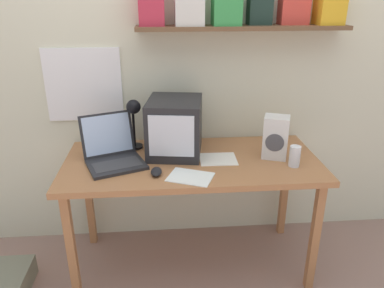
# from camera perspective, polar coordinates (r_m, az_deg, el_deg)

# --- Properties ---
(ground_plane) EXTENTS (12.00, 12.00, 0.00)m
(ground_plane) POSITION_cam_1_polar(r_m,az_deg,el_deg) (2.61, 0.00, -17.51)
(ground_plane) COLOR gray
(back_wall) EXTENTS (5.60, 0.24, 2.60)m
(back_wall) POSITION_cam_1_polar(r_m,az_deg,el_deg) (2.43, -0.59, 13.80)
(back_wall) COLOR beige
(back_wall) RESTS_ON ground_plane
(corner_desk) EXTENTS (1.49, 0.68, 0.75)m
(corner_desk) POSITION_cam_1_polar(r_m,az_deg,el_deg) (2.24, 0.00, -4.02)
(corner_desk) COLOR #AA6F43
(corner_desk) RESTS_ON ground_plane
(crt_monitor) EXTENTS (0.36, 0.40, 0.33)m
(crt_monitor) POSITION_cam_1_polar(r_m,az_deg,el_deg) (2.24, -2.64, 2.62)
(crt_monitor) COLOR #232326
(crt_monitor) RESTS_ON corner_desk
(laptop) EXTENTS (0.40, 0.41, 0.26)m
(laptop) POSITION_cam_1_polar(r_m,az_deg,el_deg) (2.20, -12.04, -1.05)
(laptop) COLOR #232326
(laptop) RESTS_ON corner_desk
(desk_lamp) EXTENTS (0.10, 0.14, 0.33)m
(desk_lamp) POSITION_cam_1_polar(r_m,az_deg,el_deg) (2.29, -8.87, 4.30)
(desk_lamp) COLOR black
(desk_lamp) RESTS_ON corner_desk
(juice_glass) EXTENTS (0.06, 0.06, 0.12)m
(juice_glass) POSITION_cam_1_polar(r_m,az_deg,el_deg) (2.18, 15.37, -1.95)
(juice_glass) COLOR white
(juice_glass) RESTS_ON corner_desk
(space_heater) EXTENTS (0.17, 0.16, 0.25)m
(space_heater) POSITION_cam_1_polar(r_m,az_deg,el_deg) (2.25, 12.59, 1.06)
(space_heater) COLOR silver
(space_heater) RESTS_ON corner_desk
(computer_mouse) EXTENTS (0.06, 0.11, 0.03)m
(computer_mouse) POSITION_cam_1_polar(r_m,az_deg,el_deg) (2.04, -5.46, -4.23)
(computer_mouse) COLOR black
(computer_mouse) RESTS_ON corner_desk
(printed_handout) EXTENTS (0.22, 0.19, 0.00)m
(printed_handout) POSITION_cam_1_polar(r_m,az_deg,el_deg) (2.21, 3.99, -2.31)
(printed_handout) COLOR white
(printed_handout) RESTS_ON corner_desk
(loose_paper_near_monitor) EXTENTS (0.28, 0.25, 0.00)m
(loose_paper_near_monitor) POSITION_cam_1_polar(r_m,az_deg,el_deg) (2.00, -0.25, -5.04)
(loose_paper_near_monitor) COLOR white
(loose_paper_near_monitor) RESTS_ON corner_desk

